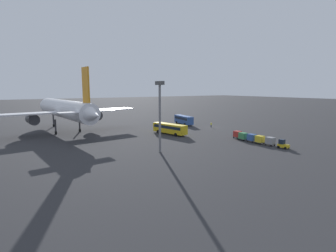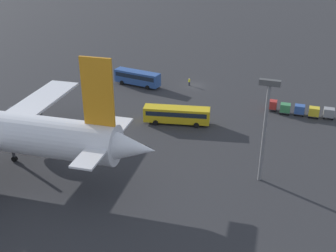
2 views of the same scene
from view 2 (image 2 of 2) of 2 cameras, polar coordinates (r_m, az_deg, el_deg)
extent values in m
plane|color=#2D2D30|center=(97.80, 3.61, 5.50)|extent=(600.00, 600.00, 0.00)
cone|color=silver|center=(55.46, -5.36, -2.91)|extent=(7.78, 5.72, 5.10)
cube|color=silver|center=(74.52, -17.13, 3.18)|extent=(7.11, 19.75, 0.44)
cube|color=orange|center=(53.71, -9.52, 4.53)|extent=(4.22, 0.72, 9.07)
cube|color=silver|center=(56.35, -8.62, -1.95)|extent=(4.20, 14.94, 0.28)
cylinder|color=#38383D|center=(73.64, -18.92, 1.13)|extent=(5.30, 3.54, 3.12)
cylinder|color=#38383D|center=(69.76, -20.30, -2.91)|extent=(0.50, 0.50, 4.54)
cylinder|color=black|center=(70.60, -20.08, -4.20)|extent=(0.94, 0.58, 0.90)
cube|color=#2D5199|center=(97.30, -4.18, 6.57)|extent=(11.26, 4.10, 2.93)
cube|color=#192333|center=(97.13, -4.19, 6.86)|extent=(10.39, 4.01, 0.94)
cylinder|color=black|center=(98.49, -6.26, 5.85)|extent=(1.03, 0.44, 1.00)
cylinder|color=black|center=(100.59, -5.41, 6.32)|extent=(1.03, 0.44, 1.00)
cylinder|color=black|center=(95.03, -2.82, 5.22)|extent=(1.03, 0.44, 1.00)
cylinder|color=black|center=(97.20, -2.01, 5.72)|extent=(1.03, 0.44, 1.00)
cube|color=gold|center=(78.14, 1.19, 1.58)|extent=(12.52, 5.11, 2.74)
cube|color=#192333|center=(77.94, 1.19, 1.90)|extent=(11.57, 4.95, 0.88)
cylinder|color=black|center=(77.94, -1.71, 0.43)|extent=(1.04, 0.50, 1.00)
cylinder|color=black|center=(80.43, -1.38, 1.28)|extent=(1.04, 0.50, 1.00)
cylinder|color=black|center=(77.13, 3.85, 0.10)|extent=(1.04, 0.50, 1.00)
cylinder|color=black|center=(79.65, 4.01, 0.96)|extent=(1.04, 0.50, 1.00)
cylinder|color=#1E1E2D|center=(97.62, 2.88, 5.74)|extent=(0.32, 0.32, 0.85)
cylinder|color=yellow|center=(97.37, 2.89, 6.16)|extent=(0.38, 0.38, 0.65)
sphere|color=tan|center=(97.22, 2.90, 6.41)|extent=(0.24, 0.24, 0.24)
cube|color=#38383D|center=(86.39, 20.87, 1.22)|extent=(2.04, 1.73, 0.10)
cube|color=gray|center=(86.06, 20.96, 1.74)|extent=(1.94, 1.65, 1.60)
cylinder|color=black|center=(85.84, 20.35, 0.99)|extent=(0.36, 0.13, 0.36)
cylinder|color=black|center=(87.01, 20.35, 1.32)|extent=(0.36, 0.13, 0.36)
cylinder|color=black|center=(85.95, 21.35, 0.85)|extent=(0.36, 0.13, 0.36)
cylinder|color=black|center=(87.12, 21.33, 1.18)|extent=(0.36, 0.13, 0.36)
cube|color=#38383D|center=(85.85, 19.09, 1.36)|extent=(2.04, 1.73, 0.10)
cube|color=gold|center=(85.52, 19.17, 1.88)|extent=(1.94, 1.65, 1.60)
cylinder|color=black|center=(85.32, 18.55, 1.12)|extent=(0.36, 0.13, 0.36)
cylinder|color=black|center=(86.50, 18.58, 1.46)|extent=(0.36, 0.13, 0.36)
cylinder|color=black|center=(85.39, 19.56, 0.98)|extent=(0.36, 0.13, 0.36)
cylinder|color=black|center=(86.56, 19.57, 1.32)|extent=(0.36, 0.13, 0.36)
cube|color=#38383D|center=(86.02, 17.32, 1.68)|extent=(2.04, 1.73, 0.10)
cube|color=#33569E|center=(85.69, 17.39, 2.20)|extent=(1.94, 1.65, 1.60)
cylinder|color=black|center=(85.52, 16.78, 1.44)|extent=(0.36, 0.13, 0.36)
cylinder|color=black|center=(86.70, 16.82, 1.77)|extent=(0.36, 0.13, 0.36)
cylinder|color=black|center=(85.53, 17.79, 1.30)|extent=(0.36, 0.13, 0.36)
cylinder|color=black|center=(86.71, 17.82, 1.63)|extent=(0.36, 0.13, 0.36)
cube|color=#38383D|center=(85.86, 15.53, 1.87)|extent=(2.04, 1.73, 0.10)
cube|color=#38844C|center=(85.53, 15.60, 2.39)|extent=(1.94, 1.65, 1.60)
cylinder|color=black|center=(85.38, 14.98, 1.64)|extent=(0.36, 0.13, 0.36)
cylinder|color=black|center=(86.56, 15.04, 1.97)|extent=(0.36, 0.13, 0.36)
cylinder|color=black|center=(85.35, 15.99, 1.50)|extent=(0.36, 0.13, 0.36)
cylinder|color=black|center=(86.53, 16.04, 1.83)|extent=(0.36, 0.13, 0.36)
cube|color=#38383D|center=(86.82, 13.83, 2.35)|extent=(2.04, 1.73, 0.10)
cube|color=#B72D28|center=(86.50, 13.89, 2.87)|extent=(1.94, 1.65, 1.60)
cylinder|color=black|center=(86.37, 13.27, 2.12)|extent=(0.36, 0.13, 0.36)
cylinder|color=black|center=(87.54, 13.36, 2.44)|extent=(0.36, 0.13, 0.36)
cylinder|color=black|center=(86.29, 14.27, 1.98)|extent=(0.36, 0.13, 0.36)
cylinder|color=black|center=(87.47, 14.35, 2.30)|extent=(0.36, 0.13, 0.36)
cylinder|color=slate|center=(59.98, 12.88, -1.21)|extent=(0.50, 0.50, 14.63)
cube|color=#4C4C4C|center=(56.97, 13.63, 5.72)|extent=(2.80, 0.70, 0.80)
camera|label=1|loc=(53.55, 71.66, -15.50)|focal=28.00mm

